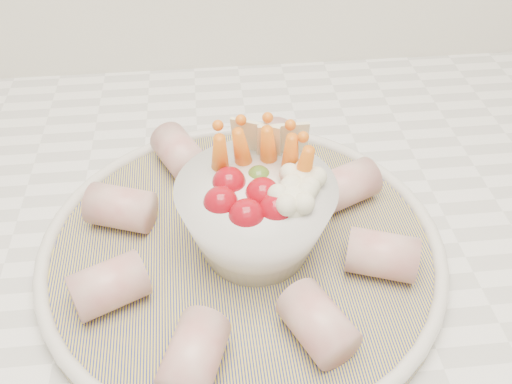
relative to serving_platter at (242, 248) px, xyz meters
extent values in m
cube|color=white|center=(-0.03, 0.03, -0.03)|extent=(2.04, 0.62, 0.04)
cylinder|color=navy|center=(0.00, 0.00, 0.00)|extent=(0.35, 0.35, 0.01)
torus|color=silver|center=(0.00, 0.00, 0.00)|extent=(0.34, 0.34, 0.01)
sphere|color=maroon|center=(-0.02, -0.02, 0.07)|extent=(0.03, 0.03, 0.03)
sphere|color=maroon|center=(0.00, -0.03, 0.07)|extent=(0.03, 0.03, 0.03)
sphere|color=maroon|center=(0.02, -0.03, 0.07)|extent=(0.03, 0.03, 0.03)
sphere|color=maroon|center=(-0.01, 0.01, 0.07)|extent=(0.03, 0.03, 0.03)
sphere|color=maroon|center=(0.02, -0.01, 0.07)|extent=(0.03, 0.03, 0.03)
sphere|color=#4B7226|center=(0.02, 0.01, 0.07)|extent=(0.02, 0.02, 0.02)
cone|color=orange|center=(0.00, 0.03, 0.08)|extent=(0.03, 0.04, 0.06)
cone|color=orange|center=(0.03, 0.03, 0.08)|extent=(0.03, 0.04, 0.06)
cone|color=orange|center=(0.04, 0.02, 0.08)|extent=(0.02, 0.04, 0.06)
cone|color=orange|center=(-0.01, 0.02, 0.08)|extent=(0.02, 0.03, 0.06)
cone|color=orange|center=(0.05, 0.00, 0.08)|extent=(0.02, 0.04, 0.06)
sphere|color=white|center=(0.05, -0.01, 0.07)|extent=(0.03, 0.03, 0.03)
sphere|color=white|center=(0.04, -0.03, 0.07)|extent=(0.03, 0.03, 0.03)
cube|color=beige|center=(0.02, 0.04, 0.08)|extent=(0.04, 0.03, 0.05)
cube|color=beige|center=(0.04, 0.04, 0.08)|extent=(0.04, 0.01, 0.05)
cylinder|color=#B35352|center=(0.10, 0.05, 0.02)|extent=(0.06, 0.06, 0.04)
cylinder|color=#B35352|center=(0.04, 0.11, 0.02)|extent=(0.05, 0.06, 0.04)
cylinder|color=#B35352|center=(-0.05, 0.11, 0.02)|extent=(0.06, 0.06, 0.04)
cylinder|color=#B35352|center=(-0.10, 0.04, 0.02)|extent=(0.06, 0.05, 0.04)
cylinder|color=#B35352|center=(-0.10, -0.05, 0.02)|extent=(0.06, 0.06, 0.04)
cylinder|color=#B35352|center=(-0.04, -0.11, 0.02)|extent=(0.05, 0.06, 0.04)
cylinder|color=#B35352|center=(0.05, -0.10, 0.02)|extent=(0.06, 0.06, 0.04)
cylinder|color=#B35352|center=(0.11, -0.04, 0.02)|extent=(0.06, 0.05, 0.04)
camera|label=1|loc=(-0.02, -0.33, 0.36)|focal=40.00mm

